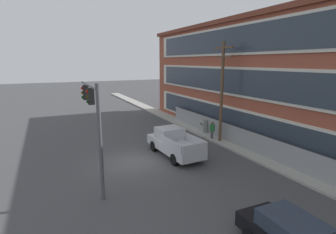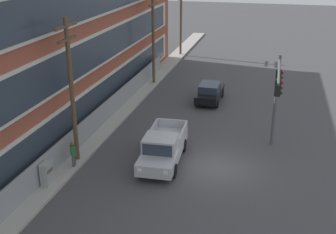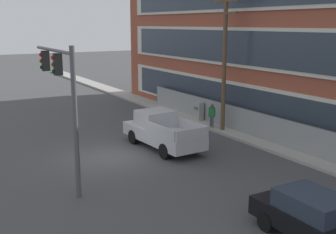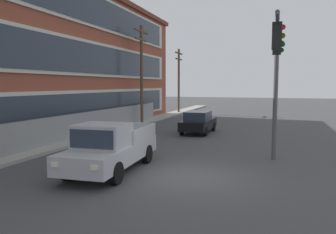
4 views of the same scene
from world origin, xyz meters
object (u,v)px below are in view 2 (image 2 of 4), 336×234
(traffic_signal_mast, at_px, (277,90))
(pedestrian_near_cabinet, at_px, (73,153))
(utility_pole_near_corner, at_px, (71,86))
(sedan_black, at_px, (210,92))
(utility_pole_far_east, at_px, (181,18))
(electrical_cabinet, at_px, (47,175))
(pickup_truck_silver, at_px, (163,148))
(utility_pole_midblock, at_px, (153,33))

(traffic_signal_mast, bearing_deg, pedestrian_near_cabinet, 113.23)
(traffic_signal_mast, height_order, utility_pole_near_corner, utility_pole_near_corner)
(sedan_black, distance_m, utility_pole_near_corner, 14.35)
(utility_pole_far_east, xyz_separation_m, electrical_cabinet, (-30.74, 0.22, -3.64))
(sedan_black, distance_m, utility_pole_far_east, 16.71)
(pickup_truck_silver, bearing_deg, sedan_black, -4.64)
(utility_pole_near_corner, relative_size, electrical_cabinet, 6.06)
(sedan_black, relative_size, electrical_cabinet, 3.10)
(pickup_truck_silver, relative_size, pedestrian_near_cabinet, 3.35)
(utility_pole_far_east, relative_size, electrical_cabinet, 5.48)
(electrical_cabinet, bearing_deg, sedan_black, -21.76)
(utility_pole_near_corner, xyz_separation_m, electrical_cabinet, (-3.08, 0.26, -4.01))
(electrical_cabinet, bearing_deg, traffic_signal_mast, -58.90)
(pickup_truck_silver, relative_size, sedan_black, 1.29)
(utility_pole_near_corner, relative_size, utility_pole_midblock, 1.00)
(traffic_signal_mast, distance_m, sedan_black, 10.66)
(utility_pole_near_corner, distance_m, utility_pole_far_east, 27.66)
(utility_pole_near_corner, xyz_separation_m, utility_pole_midblock, (15.91, -0.10, 0.04))
(utility_pole_midblock, relative_size, utility_pole_far_east, 1.10)
(utility_pole_near_corner, bearing_deg, utility_pole_midblock, -0.35)
(traffic_signal_mast, distance_m, electrical_cabinet, 13.82)
(sedan_black, bearing_deg, utility_pole_far_east, 21.51)
(utility_pole_near_corner, bearing_deg, traffic_signal_mast, -71.10)
(sedan_black, relative_size, pedestrian_near_cabinet, 2.59)
(traffic_signal_mast, xyz_separation_m, pedestrian_near_cabinet, (-4.71, 10.98, -3.22))
(pickup_truck_silver, bearing_deg, electrical_cabinet, 127.99)
(electrical_cabinet, bearing_deg, utility_pole_near_corner, -4.87)
(traffic_signal_mast, relative_size, utility_pole_near_corner, 0.69)
(utility_pole_near_corner, xyz_separation_m, utility_pole_far_east, (27.66, 0.05, -0.37))
(pickup_truck_silver, xyz_separation_m, utility_pole_midblock, (14.86, 4.92, 3.82))
(utility_pole_midblock, bearing_deg, electrical_cabinet, 178.91)
(utility_pole_midblock, bearing_deg, utility_pole_far_east, 0.70)
(pedestrian_near_cabinet, bearing_deg, pickup_truck_silver, -68.16)
(utility_pole_midblock, relative_size, electrical_cabinet, 6.03)
(traffic_signal_mast, height_order, electrical_cabinet, traffic_signal_mast)
(traffic_signal_mast, height_order, utility_pole_far_east, utility_pole_far_east)
(utility_pole_midblock, distance_m, utility_pole_far_east, 11.76)
(utility_pole_near_corner, bearing_deg, electrical_cabinet, 175.13)
(pickup_truck_silver, xyz_separation_m, sedan_black, (11.42, -0.93, -0.15))
(utility_pole_near_corner, bearing_deg, utility_pole_far_east, 0.09)
(pedestrian_near_cabinet, bearing_deg, sedan_black, -23.25)
(pickup_truck_silver, relative_size, electrical_cabinet, 4.01)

